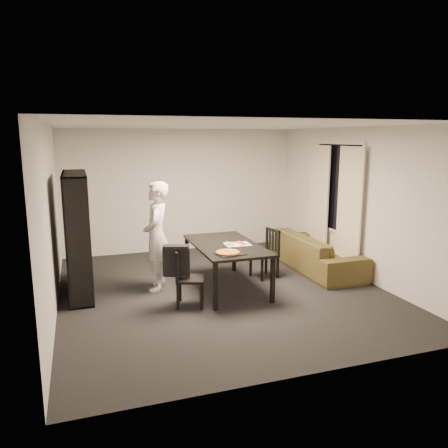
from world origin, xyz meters
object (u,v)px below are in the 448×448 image
object	(u,v)px
dining_table	(226,248)
baking_tray	(230,254)
chair_right	(268,250)
person	(157,236)
sofa	(315,252)
pepperoni_pizza	(228,252)
bookshelf	(78,234)
chair_left	(185,274)

from	to	relation	value
dining_table	baking_tray	size ratio (longest dim) A/B	4.44
chair_right	person	size ratio (longest dim) A/B	0.49
person	sofa	world-z (taller)	person
pepperoni_pizza	sofa	xyz separation A→B (m)	(2.09, 1.05, -0.44)
bookshelf	sofa	bearing A→B (deg)	-1.22
person	dining_table	bearing A→B (deg)	90.62
person	sofa	bearing A→B (deg)	110.07
dining_table	chair_right	xyz separation A→B (m)	(0.90, 0.34, -0.19)
pepperoni_pizza	chair_right	bearing A→B (deg)	40.79
pepperoni_pizza	sofa	distance (m)	2.38
dining_table	chair_left	distance (m)	0.98
chair_right	baking_tray	size ratio (longest dim) A/B	2.13
chair_right	sofa	world-z (taller)	chair_right
chair_right	person	distance (m)	2.00
dining_table	person	size ratio (longest dim) A/B	1.01
dining_table	person	bearing A→B (deg)	163.30
dining_table	baking_tray	bearing A→B (deg)	-103.32
dining_table	sofa	xyz separation A→B (m)	(1.92, 0.46, -0.35)
bookshelf	person	bearing A→B (deg)	-11.06
chair_right	person	bearing A→B (deg)	-102.29
person	chair_left	bearing A→B (deg)	34.02
chair_left	pepperoni_pizza	bearing A→B (deg)	-78.63
pepperoni_pizza	bookshelf	bearing A→B (deg)	151.30
pepperoni_pizza	person	bearing A→B (deg)	134.46
chair_left	baking_tray	world-z (taller)	chair_left
chair_right	dining_table	bearing A→B (deg)	-82.26
chair_right	pepperoni_pizza	bearing A→B (deg)	-62.11
chair_right	sofa	size ratio (longest dim) A/B	0.38
person	pepperoni_pizza	world-z (taller)	person
dining_table	chair_right	world-z (taller)	chair_right
person	chair_right	bearing A→B (deg)	107.92
dining_table	pepperoni_pizza	bearing A→B (deg)	-106.42
bookshelf	chair_left	xyz separation A→B (m)	(1.44, -1.06, -0.47)
dining_table	baking_tray	world-z (taller)	baking_tray
bookshelf	person	world-z (taller)	bookshelf
chair_right	pepperoni_pizza	size ratio (longest dim) A/B	2.44
dining_table	person	distance (m)	1.12
person	sofa	distance (m)	3.04
sofa	dining_table	bearing A→B (deg)	103.51
chair_left	pepperoni_pizza	distance (m)	0.70
pepperoni_pizza	dining_table	bearing A→B (deg)	73.58
chair_left	sofa	size ratio (longest dim) A/B	0.38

